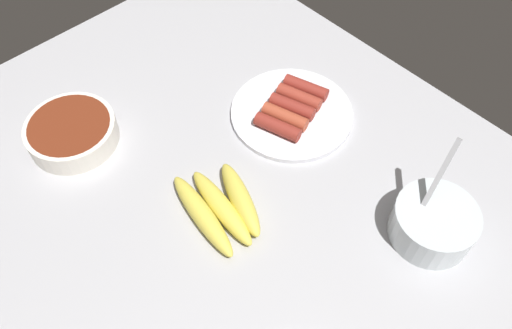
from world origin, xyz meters
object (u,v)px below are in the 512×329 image
(banana_bunch, at_px, (221,207))
(bowl_chili, at_px, (72,132))
(bowl_coleslaw, at_px, (434,222))
(plate_sausages, at_px, (292,111))

(banana_bunch, xyz_separation_m, bowl_chili, (0.30, 0.10, 0.01))
(bowl_coleslaw, bearing_deg, banana_bunch, 40.43)
(banana_bunch, bearing_deg, plate_sausages, -73.15)
(banana_bunch, bearing_deg, bowl_coleslaw, -139.57)
(plate_sausages, bearing_deg, bowl_chili, 55.64)
(plate_sausages, xyz_separation_m, bowl_chili, (0.23, 0.33, 0.01))
(banana_bunch, xyz_separation_m, bowl_coleslaw, (-0.26, -0.22, 0.02))
(plate_sausages, relative_size, bowl_coleslaw, 1.44)
(bowl_coleslaw, bearing_deg, bowl_chili, 29.46)
(plate_sausages, relative_size, bowl_chili, 1.43)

